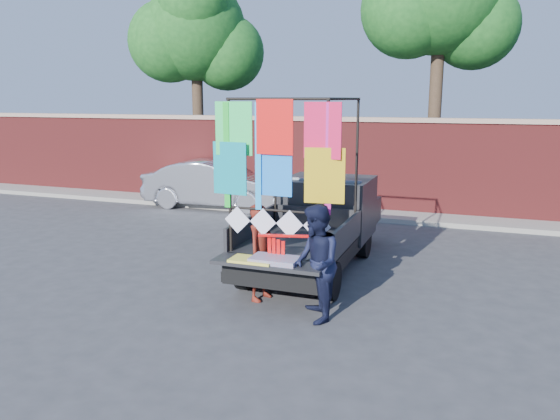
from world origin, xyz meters
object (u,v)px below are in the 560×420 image
(pickup_truck, at_px, (321,222))
(sedan, at_px, (216,184))
(man, at_px, (316,263))
(woman, at_px, (261,253))

(pickup_truck, distance_m, sedan, 5.96)
(pickup_truck, relative_size, man, 2.95)
(sedan, xyz_separation_m, woman, (4.01, -6.42, 0.08))
(pickup_truck, xyz_separation_m, man, (0.72, -2.81, 0.05))
(pickup_truck, bearing_deg, man, -75.56)
(pickup_truck, xyz_separation_m, woman, (-0.31, -2.31, -0.03))
(woman, bearing_deg, pickup_truck, 3.92)
(man, bearing_deg, pickup_truck, 169.15)
(sedan, relative_size, woman, 2.73)
(pickup_truck, bearing_deg, woman, -97.59)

